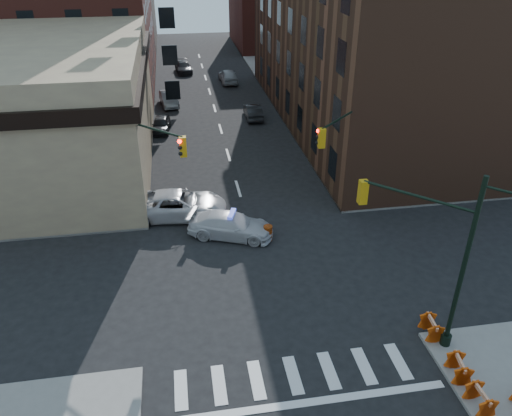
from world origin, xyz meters
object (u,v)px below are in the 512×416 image
object	(u,v)px
police_car	(231,225)
parked_car_wnear	(161,124)
barrel_bank	(195,215)
barrel_road	(268,233)
barricade_se_a	(431,327)
barricade_nw_a	(140,214)
parked_car_enear	(253,111)
pedestrian_b	(91,214)
pickup	(178,205)
pedestrian_a	(82,206)
parked_car_wfar	(169,99)

from	to	relation	value
police_car	parked_car_wnear	size ratio (longest dim) A/B	1.33
barrel_bank	parked_car_wnear	bearing A→B (deg)	97.06
barrel_road	barricade_se_a	bearing A→B (deg)	-58.12
police_car	barricade_nw_a	world-z (taller)	police_car
parked_car_enear	barricade_nw_a	world-z (taller)	parked_car_enear
pedestrian_b	barricade_se_a	xyz separation A→B (m)	(15.67, -11.70, -0.52)
pickup	pedestrian_a	size ratio (longest dim) A/B	3.74
barricade_se_a	parked_car_enear	bearing A→B (deg)	10.07
barrel_road	barrel_bank	bearing A→B (deg)	146.33
pickup	police_car	bearing A→B (deg)	-127.08
parked_car_wnear	parked_car_wfar	xyz separation A→B (m)	(0.79, 7.33, 0.08)
barrel_road	parked_car_wfar	bearing A→B (deg)	101.32
pedestrian_a	barricade_nw_a	distance (m)	3.58
parked_car_wfar	barrel_road	world-z (taller)	parked_car_wfar
pickup	barrel_bank	size ratio (longest dim) A/B	6.29
parked_car_wnear	parked_car_enear	xyz separation A→B (m)	(8.58, 2.01, 0.04)
barrel_bank	pickup	bearing A→B (deg)	137.33
pickup	parked_car_wnear	bearing A→B (deg)	10.47
barricade_nw_a	pedestrian_a	bearing A→B (deg)	155.64
barricade_nw_a	parked_car_wfar	bearing A→B (deg)	72.57
barricade_se_a	barricade_nw_a	xyz separation A→B (m)	(-12.90, 12.30, -0.03)
barrel_road	barrel_bank	size ratio (longest dim) A/B	0.97
parked_car_enear	barricade_se_a	size ratio (longest dim) A/B	3.55
barricade_nw_a	parked_car_enear	bearing A→B (deg)	48.66
parked_car_wfar	pedestrian_a	world-z (taller)	pedestrian_a
parked_car_enear	pickup	bearing A→B (deg)	67.60
parked_car_wnear	barricade_se_a	size ratio (longest dim) A/B	3.22
barricade_se_a	pickup	bearing A→B (deg)	44.41
pickup	pedestrian_a	distance (m)	5.83
parked_car_wfar	barricade_se_a	distance (m)	37.02
parked_car_wnear	pedestrian_a	world-z (taller)	pedestrian_a
barricade_nw_a	barricade_se_a	bearing A→B (deg)	-56.01
parked_car_wnear	barricade_nw_a	xyz separation A→B (m)	(-1.25, -15.77, -0.09)
pickup	barrel_bank	world-z (taller)	pickup
barrel_road	barrel_bank	world-z (taller)	barrel_bank
pedestrian_b	barrel_bank	world-z (taller)	pedestrian_b
pedestrian_a	barrel_road	size ratio (longest dim) A/B	1.74
police_car	barricade_se_a	size ratio (longest dim) A/B	4.30
police_car	parked_car_wfar	bearing A→B (deg)	27.22
pedestrian_a	barrel_bank	size ratio (longest dim) A/B	1.68
pickup	parked_car_enear	world-z (taller)	pickup
police_car	parked_car_wfar	distance (m)	25.87
parked_car_wnear	barrel_road	xyz separation A→B (m)	(6.08, -19.11, -0.17)
barricade_nw_a	pedestrian_b	bearing A→B (deg)	179.78
pedestrian_a	pedestrian_b	distance (m)	1.52
barrel_road	barricade_se_a	distance (m)	10.54
pedestrian_b	parked_car_wfar	bearing A→B (deg)	56.34
pickup	barricade_nw_a	xyz separation A→B (m)	(-2.33, -0.23, -0.29)
barrel_bank	pedestrian_b	bearing A→B (deg)	179.49
parked_car_enear	barricade_se_a	xyz separation A→B (m)	(3.06, -30.08, -0.09)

